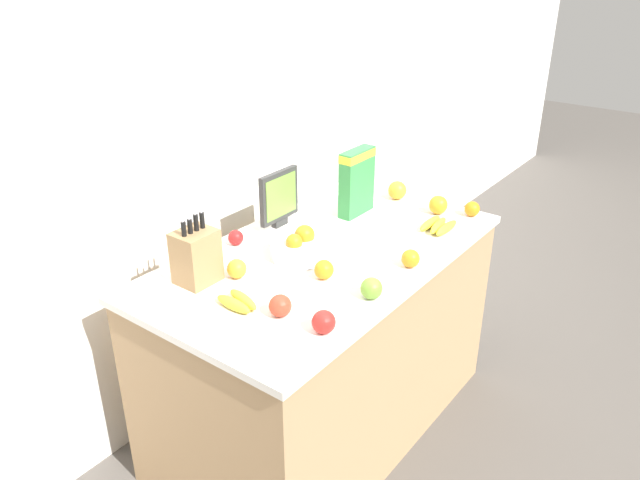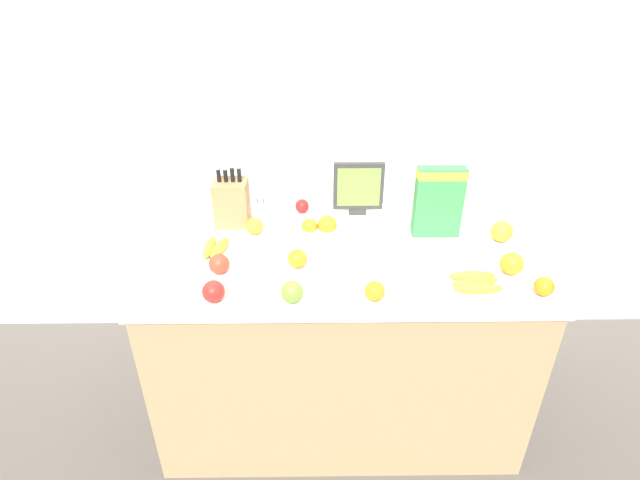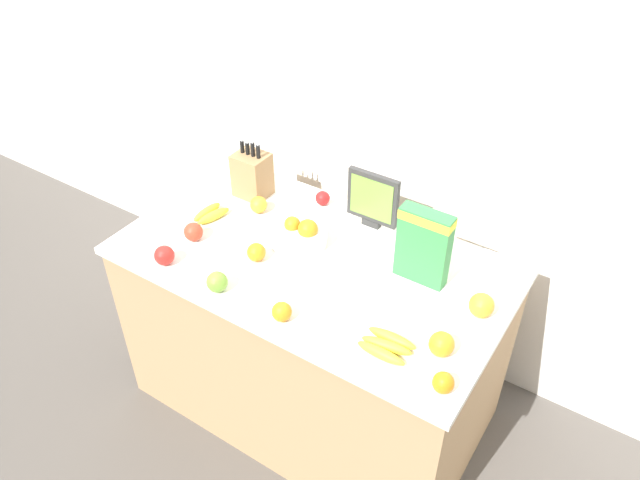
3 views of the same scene
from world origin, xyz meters
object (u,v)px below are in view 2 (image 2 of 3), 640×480
object	(u,v)px
orange_mid_left	(254,226)
small_monitor	(358,187)
banana_bunch_right	(475,282)
apple_front	(302,206)
apple_rear	(219,264)
apple_rightmost	(213,291)
orange_front_left	(375,291)
fruit_bowl	(318,234)
banana_bunch_left	(215,247)
orange_mid_right	(512,264)
orange_front_center	(502,231)
orange_front_right	(544,287)
orange_back_center	(297,259)
cereal_box	(439,199)
apple_leftmost	(292,292)
knife_block	(232,202)

from	to	relation	value
orange_mid_left	small_monitor	bearing A→B (deg)	21.39
banana_bunch_right	orange_mid_left	world-z (taller)	orange_mid_left
apple_front	apple_rear	distance (m)	0.58
banana_bunch_right	apple_front	xyz separation A→B (m)	(-0.64, 0.60, 0.01)
apple_rightmost	apple_rear	distance (m)	0.18
apple_rightmost	orange_front_left	size ratio (longest dim) A/B	1.10
fruit_bowl	banana_bunch_left	world-z (taller)	fruit_bowl
banana_bunch_left	orange_mid_right	distance (m)	1.16
orange_front_left	orange_front_center	size ratio (longest dim) A/B	0.80
apple_front	orange_front_right	xyz separation A→B (m)	(0.87, -0.65, 0.00)
orange_mid_left	orange_front_left	bearing A→B (deg)	-45.54
fruit_bowl	orange_front_center	world-z (taller)	fruit_bowl
banana_bunch_right	apple_rightmost	size ratio (longest dim) A/B	2.27
apple_rear	orange_back_center	xyz separation A→B (m)	(0.29, 0.04, -0.00)
cereal_box	orange_front_center	xyz separation A→B (m)	(0.27, -0.06, -0.12)
apple_front	banana_bunch_left	bearing A→B (deg)	-134.97
banana_bunch_right	apple_leftmost	xyz separation A→B (m)	(-0.66, -0.08, 0.02)
apple_front	orange_mid_right	size ratio (longest dim) A/B	0.75
banana_bunch_right	apple_leftmost	bearing A→B (deg)	-173.00
banana_bunch_left	orange_front_left	world-z (taller)	orange_front_left
knife_block	fruit_bowl	world-z (taller)	knife_block
cereal_box	apple_rear	size ratio (longest dim) A/B	3.90
banana_bunch_left	apple_rightmost	bearing A→B (deg)	-80.67
knife_block	apple_rightmost	bearing A→B (deg)	-88.77
banana_bunch_right	orange_back_center	world-z (taller)	orange_back_center
small_monitor	banana_bunch_left	xyz separation A→B (m)	(-0.60, -0.33, -0.11)
cereal_box	orange_back_center	bearing A→B (deg)	-156.35
knife_block	orange_front_left	distance (m)	0.81
cereal_box	fruit_bowl	bearing A→B (deg)	-171.78
banana_bunch_left	orange_front_left	xyz separation A→B (m)	(0.61, -0.33, 0.02)
knife_block	banana_bunch_left	size ratio (longest dim) A/B	1.83
apple_leftmost	apple_rightmost	size ratio (longest dim) A/B	1.01
orange_front_right	fruit_bowl	bearing A→B (deg)	154.93
orange_front_center	apple_rear	bearing A→B (deg)	-168.79
orange_mid_left	orange_front_right	distance (m)	1.16
small_monitor	banana_bunch_left	world-z (taller)	small_monitor
orange_mid_left	orange_front_right	xyz separation A→B (m)	(1.07, -0.45, -0.00)
small_monitor	orange_mid_left	size ratio (longest dim) A/B	3.36
orange_back_center	orange_front_center	distance (m)	0.87
apple_leftmost	orange_mid_left	bearing A→B (deg)	110.33
small_monitor	orange_front_right	bearing A→B (deg)	-46.04
cereal_box	apple_front	bearing A→B (deg)	160.09
banana_bunch_right	apple_rightmost	world-z (taller)	apple_rightmost
apple_front	apple_rear	xyz separation A→B (m)	(-0.30, -0.50, 0.01)
knife_block	orange_mid_left	distance (m)	0.16
banana_bunch_left	fruit_bowl	bearing A→B (deg)	8.98
apple_rightmost	knife_block	bearing A→B (deg)	91.23
apple_leftmost	apple_rear	distance (m)	0.33
apple_rear	fruit_bowl	bearing A→B (deg)	30.21
banana_bunch_left	banana_bunch_right	size ratio (longest dim) A/B	0.93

